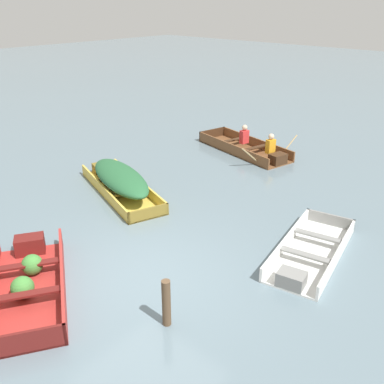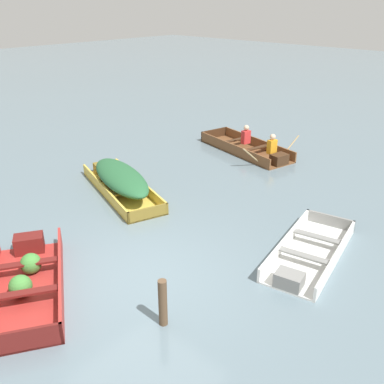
{
  "view_description": "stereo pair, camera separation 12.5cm",
  "coord_description": "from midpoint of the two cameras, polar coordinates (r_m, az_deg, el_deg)",
  "views": [
    {
      "loc": [
        5.08,
        -4.18,
        4.76
      ],
      "look_at": [
        -1.44,
        2.93,
        0.35
      ],
      "focal_mm": 40.0,
      "sensor_mm": 36.0,
      "label": 1
    },
    {
      "loc": [
        5.18,
        -4.09,
        4.76
      ],
      "look_at": [
        -1.44,
        2.93,
        0.35
      ],
      "focal_mm": 40.0,
      "sensor_mm": 36.0,
      "label": 2
    }
  ],
  "objects": [
    {
      "name": "dinghy_red_foreground",
      "position": [
        8.34,
        -20.84,
        -10.77
      ],
      "size": [
        3.23,
        2.61,
        0.43
      ],
      "color": "#AD2D28",
      "rests_on": "ground"
    },
    {
      "name": "skiff_yellow_near_moored",
      "position": [
        11.46,
        -9.18,
        1.71
      ],
      "size": [
        3.7,
        2.06,
        0.67
      ],
      "color": "#E5BC47",
      "rests_on": "ground"
    },
    {
      "name": "skiff_white_mid_moored",
      "position": [
        8.91,
        15.63,
        -8.0
      ],
      "size": [
        1.62,
        2.97,
        0.31
      ],
      "color": "white",
      "rests_on": "ground"
    },
    {
      "name": "mooring_post",
      "position": [
        6.9,
        -3.38,
        -14.53
      ],
      "size": [
        0.14,
        0.14,
        0.83
      ],
      "primitive_type": "cylinder",
      "color": "brown",
      "rests_on": "ground"
    },
    {
      "name": "rowboat_wooden_brown_with_crew",
      "position": [
        14.45,
        7.95,
        5.81
      ],
      "size": [
        3.68,
        2.37,
        0.92
      ],
      "color": "brown",
      "rests_on": "ground"
    },
    {
      "name": "ground_plane",
      "position": [
        8.13,
        -6.48,
        -11.47
      ],
      "size": [
        80.0,
        80.0,
        0.0
      ],
      "primitive_type": "plane",
      "color": "slate"
    }
  ]
}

